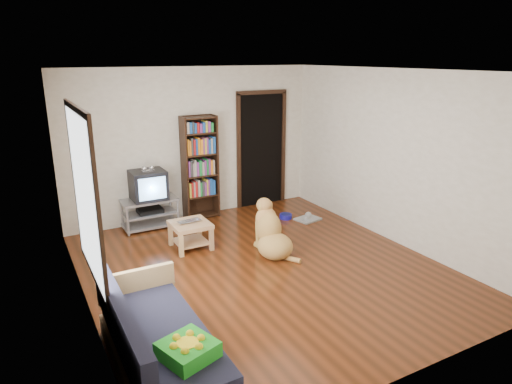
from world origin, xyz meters
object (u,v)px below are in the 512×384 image
green_cushion (188,350)px  laptop (191,222)px  tv_stand (150,212)px  sofa (158,347)px  crt_tv (148,184)px  grey_rag (308,219)px  dog_bowl (286,216)px  bookshelf (200,162)px  coffee_table (190,230)px  dog (271,234)px

green_cushion → laptop: size_ratio=1.15×
green_cushion → tv_stand: green_cushion is taller
laptop → sofa: sofa is taller
crt_tv → grey_rag: bearing=-21.4°
green_cushion → crt_tv: crt_tv is taller
dog_bowl → bookshelf: size_ratio=0.12×
coffee_table → dog: (0.96, -0.73, 0.01)m
laptop → crt_tv: size_ratio=0.60×
crt_tv → dog: size_ratio=0.59×
grey_rag → bookshelf: 2.14m
green_cushion → dog_bowl: bearing=29.5°
laptop → crt_tv: (-0.29, 1.17, 0.33)m
green_cushion → sofa: 0.53m
dog_bowl → bookshelf: bookshelf is taller
grey_rag → tv_stand: size_ratio=0.44×
crt_tv → bookshelf: bearing=4.3°
dog_bowl → coffee_table: coffee_table is taller
grey_rag → tv_stand: 2.71m
grey_rag → coffee_table: 2.25m
green_cushion → sofa: (-0.12, 0.46, -0.23)m
grey_rag → coffee_table: coffee_table is taller
tv_stand → bookshelf: size_ratio=0.50×
grey_rag → bookshelf: (-1.57, 1.06, 0.99)m
grey_rag → sofa: 4.40m
green_cushion → grey_rag: 4.62m
grey_rag → tv_stand: (-2.52, 0.97, 0.25)m
laptop → dog_bowl: (1.93, 0.43, -0.37)m
dog → coffee_table: bearing=142.9°
green_cushion → coffee_table: size_ratio=0.73×
laptop → dog: size_ratio=0.35×
laptop → tv_stand: bearing=100.0°
sofa → crt_tv: bearing=75.1°
coffee_table → crt_tv: bearing=104.2°
dog_bowl → grey_rag: dog_bowl is taller
dog → crt_tv: bearing=123.8°
tv_stand → sofa: (-0.97, -3.63, -0.01)m
dog_bowl → coffee_table: (-1.93, -0.40, 0.24)m
green_cushion → crt_tv: (0.85, 4.11, 0.26)m
laptop → crt_tv: 1.25m
crt_tv → coffee_table: 1.26m
tv_stand → coffee_table: size_ratio=1.64×
crt_tv → laptop: bearing=-76.1°
sofa → grey_rag: bearing=37.3°
grey_rag → dog_bowl: bearing=140.2°
laptop → sofa: bearing=-121.1°
crt_tv → coffee_table: (0.29, -1.14, -0.46)m
dog_bowl → bookshelf: bearing=147.4°
bookshelf → coffee_table: bookshelf is taller
green_cushion → grey_rag: (3.37, 3.12, -0.47)m
dog_bowl → bookshelf: (-1.27, 0.81, 0.96)m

